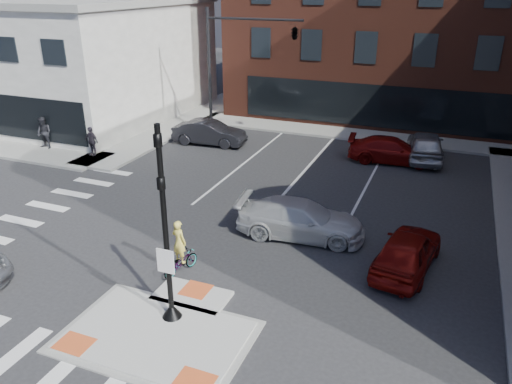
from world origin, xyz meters
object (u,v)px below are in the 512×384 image
at_px(pedestrian_a, 44,133).
at_px(red_sedan, 407,251).
at_px(bg_car_silver, 425,145).
at_px(bg_car_red, 392,150).
at_px(cyclist, 180,256).
at_px(bg_car_dark, 209,133).
at_px(white_pickup, 301,219).
at_px(pedestrian_b, 91,141).

bearing_deg(pedestrian_a, red_sedan, -9.85).
xyz_separation_m(bg_car_silver, bg_car_red, (-1.69, -1.20, -0.12)).
height_order(bg_car_silver, cyclist, cyclist).
bearing_deg(bg_car_red, bg_car_silver, -60.55).
height_order(bg_car_dark, bg_car_red, bg_car_dark).
distance_m(cyclist, pedestrian_a, 16.90).
xyz_separation_m(white_pickup, pedestrian_b, (-13.98, 4.72, 0.25)).
relative_size(white_pickup, bg_car_dark, 1.12).
distance_m(bg_car_dark, bg_car_silver, 12.85).
bearing_deg(cyclist, red_sedan, -141.06).
bearing_deg(red_sedan, bg_car_dark, -30.34).
relative_size(bg_car_silver, pedestrian_a, 2.54).
distance_m(white_pickup, bg_car_dark, 13.01).
distance_m(bg_car_silver, pedestrian_b, 19.06).
bearing_deg(cyclist, bg_car_silver, -98.31).
height_order(cyclist, pedestrian_a, pedestrian_a).
bearing_deg(red_sedan, white_pickup, -4.89).
bearing_deg(white_pickup, bg_car_dark, 36.34).
distance_m(bg_car_red, cyclist, 15.46).
distance_m(red_sedan, pedestrian_a, 22.37).
bearing_deg(bg_car_dark, cyclist, -161.13).
xyz_separation_m(bg_car_dark, cyclist, (5.82, -13.72, -0.07)).
height_order(red_sedan, white_pickup, white_pickup).
distance_m(bg_car_silver, pedestrian_a, 22.30).
bearing_deg(bg_car_silver, pedestrian_b, 14.47).
bearing_deg(bg_car_silver, cyclist, 59.90).
bearing_deg(bg_car_red, red_sedan, -175.51).
height_order(pedestrian_a, pedestrian_b, pedestrian_a).
bearing_deg(bg_car_red, bg_car_dark, 88.45).
bearing_deg(bg_car_dark, red_sedan, -132.90).
distance_m(bg_car_silver, bg_car_red, 2.08).
relative_size(bg_car_dark, bg_car_silver, 0.94).
distance_m(bg_car_silver, cyclist, 17.20).
relative_size(bg_car_silver, pedestrian_b, 2.88).
bearing_deg(pedestrian_b, red_sedan, -8.70).
distance_m(bg_car_dark, bg_car_red, 11.02).
relative_size(white_pickup, pedestrian_b, 3.03).
bearing_deg(pedestrian_a, pedestrian_b, 5.16).
relative_size(red_sedan, pedestrian_b, 2.57).
bearing_deg(bg_car_dark, bg_car_silver, -84.92).
height_order(red_sedan, pedestrian_b, pedestrian_b).
relative_size(bg_car_dark, cyclist, 2.24).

